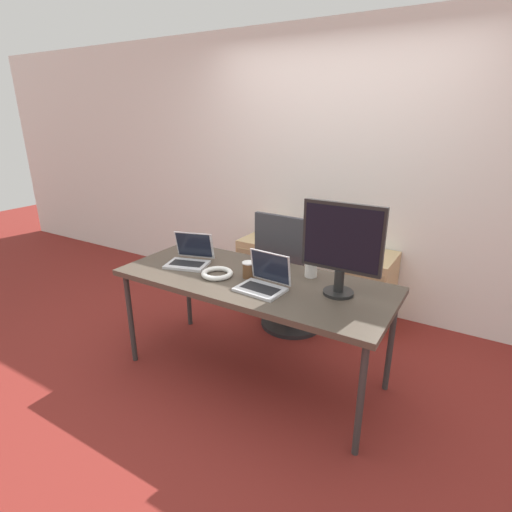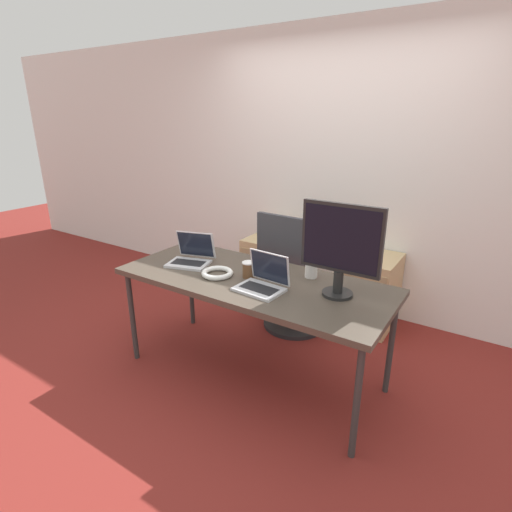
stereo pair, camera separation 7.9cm
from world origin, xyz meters
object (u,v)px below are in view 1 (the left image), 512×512
monitor (342,246)px  coffee_cup_brown (248,270)px  laptop_right (264,282)px  cabinet_left (266,268)px  office_chair (289,286)px  cabinet_right (367,290)px  water_bottle (267,227)px  cable_coil (217,273)px  laptop_left (190,258)px  coffee_cup_white (311,269)px

monitor → coffee_cup_brown: size_ratio=5.20×
laptop_right → coffee_cup_brown: size_ratio=2.81×
cabinet_left → office_chair: bearing=-42.5°
office_chair → coffee_cup_brown: bearing=-86.0°
cabinet_right → coffee_cup_brown: (-0.52, -1.18, 0.50)m
water_bottle → cable_coil: bearing=-75.4°
laptop_left → coffee_cup_brown: bearing=0.6°
coffee_cup_brown → cable_coil: size_ratio=0.51×
monitor → coffee_cup_brown: 0.68m
cabinet_right → cable_coil: bearing=-119.3°
laptop_right → office_chair: bearing=105.4°
cabinet_left → laptop_right: 1.55m
cabinet_left → coffee_cup_white: size_ratio=6.15×
laptop_right → monitor: size_ratio=0.54×
cabinet_left → cabinet_right: bearing=0.0°
water_bottle → coffee_cup_brown: water_bottle is taller
laptop_left → monitor: (1.14, 0.07, 0.27)m
water_bottle → laptop_left: size_ratio=0.69×
office_chair → cabinet_right: bearing=37.8°
laptop_left → laptop_right: bearing=-8.3°
cabinet_right → laptop_left: 1.65m
laptop_left → coffee_cup_white: bearing=15.5°
laptop_left → coffee_cup_white: (0.87, 0.24, 0.01)m
cabinet_left → water_bottle: 0.44m
cabinet_right → laptop_left: size_ratio=1.90×
laptop_right → cable_coil: 0.38m
coffee_cup_brown → cable_coil: 0.22m
water_bottle → monitor: size_ratio=0.42×
water_bottle → coffee_cup_brown: (0.53, -1.19, 0.05)m
office_chair → laptop_left: size_ratio=3.12×
office_chair → water_bottle: (-0.48, 0.44, 0.36)m
cabinet_left → monitor: monitor is taller
cabinet_left → coffee_cup_brown: bearing=-65.8°
coffee_cup_white → monitor: bearing=-33.5°
cabinet_left → coffee_cup_white: 1.39m
laptop_right → coffee_cup_white: 0.39m
water_bottle → coffee_cup_white: bearing=-46.8°
cabinet_left → cabinet_right: same height
office_chair → coffee_cup_brown: office_chair is taller
coffee_cup_white → cable_coil: coffee_cup_white is taller
cabinet_right → coffee_cup_brown: bearing=-113.5°
cabinet_left → coffee_cup_brown: (0.53, -1.18, 0.50)m
laptop_left → coffee_cup_brown: size_ratio=3.13×
monitor → cable_coil: size_ratio=2.63×
office_chair → cabinet_right: 0.72m
office_chair → coffee_cup_white: 0.77m
office_chair → monitor: 1.17m
cabinet_left → laptop_right: (0.71, -1.29, 0.49)m
office_chair → laptop_right: size_ratio=3.47×
water_bottle → coffee_cup_brown: size_ratio=2.16×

